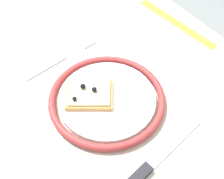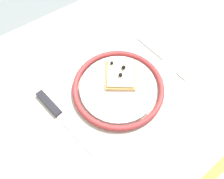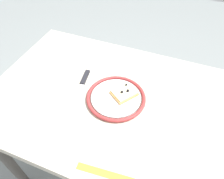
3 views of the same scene
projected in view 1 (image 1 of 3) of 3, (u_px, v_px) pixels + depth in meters
dining_table at (110, 127)px, 0.73m from camera, size 1.09×0.73×0.76m
plate at (106, 100)px, 0.65m from camera, size 0.25×0.25×0.02m
pizza_slice_near at (89, 93)px, 0.65m from camera, size 0.12×0.13×0.03m
knife at (145, 171)px, 0.56m from camera, size 0.06×0.24×0.01m
fork at (62, 58)px, 0.74m from camera, size 0.04×0.20×0.00m
measuring_tape at (176, 23)px, 0.83m from camera, size 0.26×0.05×0.00m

